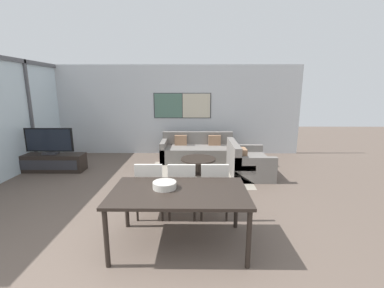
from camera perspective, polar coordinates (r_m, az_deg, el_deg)
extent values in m
cube|color=silver|center=(8.25, -4.72, 7.47)|extent=(8.17, 0.06, 2.80)
cube|color=#2D2D33|center=(8.18, -2.16, 8.52)|extent=(1.81, 0.01, 0.79)
cube|color=#4C7060|center=(8.21, -5.28, 8.49)|extent=(0.87, 0.02, 0.75)
cube|color=beige|center=(8.16, 0.98, 8.52)|extent=(0.87, 0.02, 0.75)
cube|color=#515156|center=(8.01, -32.19, 5.51)|extent=(0.07, 0.08, 2.80)
cube|color=gray|center=(6.43, 1.39, -6.59)|extent=(2.44, 2.09, 0.01)
cube|color=black|center=(7.51, -28.72, -3.62)|extent=(1.65, 0.46, 0.44)
cube|color=#2D2D33|center=(7.31, -29.61, -4.11)|extent=(1.52, 0.01, 0.24)
cube|color=#2D2D33|center=(7.45, -28.92, -1.80)|extent=(0.36, 0.20, 0.05)
cube|color=#2D2D33|center=(7.44, -28.97, -1.31)|extent=(0.06, 0.03, 0.08)
cube|color=black|center=(7.38, -29.19, 0.81)|extent=(1.20, 0.04, 0.60)
cube|color=black|center=(7.36, -29.28, 0.78)|extent=(1.12, 0.01, 0.54)
cube|color=slate|center=(7.50, 1.27, -2.19)|extent=(2.11, 0.95, 0.42)
cube|color=slate|center=(7.84, 1.24, -0.14)|extent=(2.11, 0.16, 0.80)
cube|color=slate|center=(7.53, -6.24, -1.49)|extent=(0.14, 0.95, 0.60)
cube|color=slate|center=(7.56, 8.76, -1.52)|extent=(0.14, 0.95, 0.60)
cube|color=#9E7556|center=(7.64, -2.51, 0.84)|extent=(0.36, 0.12, 0.30)
cube|color=#9E7556|center=(7.65, 5.03, 0.82)|extent=(0.36, 0.12, 0.30)
cube|color=slate|center=(6.51, 12.56, -4.73)|extent=(0.95, 1.41, 0.42)
cube|color=slate|center=(6.39, 9.18, -3.15)|extent=(0.16, 1.41, 0.80)
cube|color=slate|center=(5.90, 13.86, -5.67)|extent=(0.95, 0.14, 0.60)
cube|color=slate|center=(7.09, 11.55, -2.55)|extent=(0.95, 0.14, 0.60)
cube|color=#9E7556|center=(6.08, 11.34, -2.36)|extent=(0.12, 0.36, 0.30)
cylinder|color=black|center=(6.42, 1.39, -6.50)|extent=(0.39, 0.39, 0.03)
cylinder|color=black|center=(6.37, 1.39, -5.11)|extent=(0.15, 0.15, 0.36)
cylinder|color=black|center=(6.32, 1.40, -3.39)|extent=(0.86, 0.86, 0.04)
cube|color=black|center=(3.39, -2.85, -10.62)|extent=(1.77, 1.03, 0.04)
cylinder|color=black|center=(3.33, -18.51, -19.29)|extent=(0.06, 0.06, 0.74)
cylinder|color=black|center=(3.23, 12.49, -19.98)|extent=(0.06, 0.06, 0.74)
cylinder|color=black|center=(4.09, -14.34, -12.82)|extent=(0.06, 0.06, 0.74)
cylinder|color=black|center=(4.01, 9.80, -13.13)|extent=(0.06, 0.06, 0.74)
cube|color=beige|center=(4.33, -9.02, -10.01)|extent=(0.46, 0.46, 0.06)
cube|color=beige|center=(4.05, -9.62, -7.65)|extent=(0.42, 0.05, 0.47)
cylinder|color=black|center=(4.29, -12.07, -13.86)|extent=(0.04, 0.04, 0.42)
cylinder|color=black|center=(4.22, -6.60, -14.09)|extent=(0.04, 0.04, 0.42)
cylinder|color=black|center=(4.64, -10.99, -11.72)|extent=(0.04, 0.04, 0.42)
cylinder|color=black|center=(4.58, -5.98, -11.89)|extent=(0.04, 0.04, 0.42)
cube|color=beige|center=(4.28, -2.15, -10.17)|extent=(0.46, 0.46, 0.06)
cube|color=beige|center=(3.99, -2.32, -7.80)|extent=(0.42, 0.05, 0.47)
cylinder|color=black|center=(4.21, -5.06, -14.16)|extent=(0.04, 0.04, 0.42)
cylinder|color=black|center=(4.19, 0.57, -14.24)|extent=(0.04, 0.04, 0.42)
cylinder|color=black|center=(4.57, -4.57, -11.94)|extent=(0.04, 0.04, 0.42)
cylinder|color=black|center=(4.55, 0.57, -12.00)|extent=(0.04, 0.04, 0.42)
cube|color=beige|center=(4.29, 4.80, -10.12)|extent=(0.46, 0.46, 0.06)
cube|color=beige|center=(4.01, 5.08, -7.75)|extent=(0.42, 0.05, 0.47)
cylinder|color=black|center=(4.20, 2.13, -14.18)|extent=(0.04, 0.04, 0.42)
cylinder|color=black|center=(4.23, 7.73, -14.09)|extent=(0.04, 0.04, 0.42)
cylinder|color=black|center=(4.56, 2.00, -11.95)|extent=(0.04, 0.04, 0.42)
cylinder|color=black|center=(4.59, 7.11, -11.89)|extent=(0.04, 0.04, 0.42)
cylinder|color=#B7B2A8|center=(3.46, -6.11, -9.06)|extent=(0.31, 0.31, 0.09)
torus|color=#B7B2A8|center=(3.45, -6.12, -8.49)|extent=(0.32, 0.32, 0.02)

